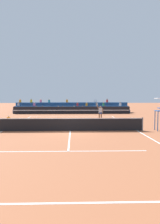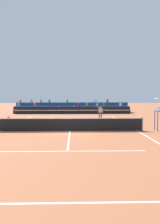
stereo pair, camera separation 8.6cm
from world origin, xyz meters
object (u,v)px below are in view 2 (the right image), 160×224
object	(u,v)px
umpire_chair	(160,110)
ball_kid_courtside	(9,120)
tennis_ball	(88,119)
tennis_player	(100,113)

from	to	relation	value
umpire_chair	ball_kid_courtside	size ratio (longest dim) A/B	3.16
ball_kid_courtside	tennis_ball	xyz separation A→B (m)	(8.32, 3.36, -0.30)
ball_kid_courtside	tennis_player	bearing A→B (deg)	8.55
ball_kid_courtside	tennis_ball	bearing A→B (deg)	22.02
umpire_chair	tennis_player	world-z (taller)	umpire_chair
ball_kid_courtside	tennis_player	size ratio (longest dim) A/B	0.34
umpire_chair	tennis_player	bearing A→B (deg)	124.95
ball_kid_courtside	tennis_ball	world-z (taller)	ball_kid_courtside
umpire_chair	tennis_ball	world-z (taller)	umpire_chair
umpire_chair	tennis_player	xyz separation A→B (m)	(-4.22, 6.04, -0.73)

